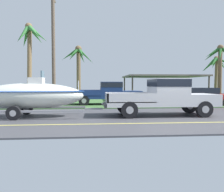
% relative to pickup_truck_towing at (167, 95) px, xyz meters
% --- Properties ---
extents(ground, '(36.00, 22.00, 0.11)m').
position_rel_pickup_truck_towing_xyz_m(ground, '(0.09, 7.85, -1.07)').
color(ground, '#424247').
extents(pickup_truck_towing, '(5.89, 2.04, 1.92)m').
position_rel_pickup_truck_towing_xyz_m(pickup_truck_towing, '(0.00, 0.00, 0.00)').
color(pickup_truck_towing, silver).
rests_on(pickup_truck_towing, ground).
extents(boat_on_trailer, '(6.41, 2.24, 2.29)m').
position_rel_pickup_truck_towing_xyz_m(boat_on_trailer, '(-6.93, -0.00, 0.01)').
color(boat_on_trailer, gray).
rests_on(boat_on_trailer, ground).
extents(parked_pickup_background, '(5.73, 2.00, 1.83)m').
position_rel_pickup_truck_towing_xyz_m(parked_pickup_background, '(-2.47, 6.37, -0.04)').
color(parked_pickup_background, navy).
rests_on(parked_pickup_background, ground).
extents(parked_sedan_near, '(4.56, 1.83, 1.38)m').
position_rel_pickup_truck_towing_xyz_m(parked_sedan_near, '(4.40, 5.22, -0.39)').
color(parked_sedan_near, '#B21E19').
rests_on(parked_sedan_near, ground).
extents(carport_awning, '(7.77, 5.73, 2.56)m').
position_rel_pickup_truck_towing_xyz_m(carport_awning, '(3.36, 11.40, 1.39)').
color(carport_awning, '#4C4238').
rests_on(carport_awning, ground).
extents(palm_tree_near_left, '(2.54, 3.07, 6.39)m').
position_rel_pickup_truck_towing_xyz_m(palm_tree_near_left, '(-8.73, 6.57, 3.76)').
color(palm_tree_near_left, brown).
rests_on(palm_tree_near_left, ground).
extents(palm_tree_near_right, '(3.13, 2.83, 4.82)m').
position_rel_pickup_truck_towing_xyz_m(palm_tree_near_right, '(9.78, 12.62, 2.67)').
color(palm_tree_near_right, brown).
rests_on(palm_tree_near_right, ground).
extents(palm_tree_mid, '(3.46, 2.74, 5.64)m').
position_rel_pickup_truck_towing_xyz_m(palm_tree_mid, '(-5.39, 11.97, 2.98)').
color(palm_tree_mid, brown).
rests_on(palm_tree_mid, ground).
extents(palm_tree_far_left, '(2.77, 2.78, 5.20)m').
position_rel_pickup_truck_towing_xyz_m(palm_tree_far_left, '(7.50, 7.95, 2.78)').
color(palm_tree_far_left, brown).
rests_on(palm_tree_far_left, ground).
extents(utility_pole, '(0.24, 1.80, 8.13)m').
position_rel_pickup_truck_towing_xyz_m(utility_pole, '(-6.54, 4.35, 3.16)').
color(utility_pole, brown).
rests_on(utility_pole, ground).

